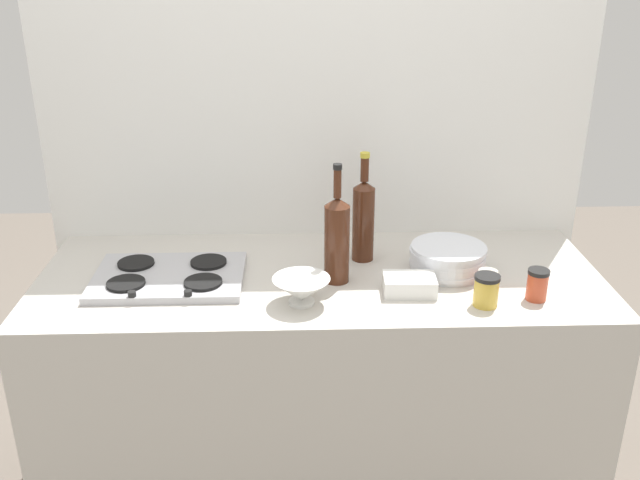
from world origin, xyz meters
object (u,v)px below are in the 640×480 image
at_px(mixing_bowl, 301,290).
at_px(condiment_jar_front, 486,290).
at_px(plate_stack, 448,259).
at_px(condiment_jar_rear, 537,285).
at_px(stovetop_hob, 169,277).
at_px(butter_dish, 409,285).
at_px(wine_bottle_mid_left, 337,238).
at_px(condiment_jar_spare, 487,282).
at_px(wine_bottle_leftmost, 363,218).

xyz_separation_m(mixing_bowl, condiment_jar_front, (0.54, -0.03, 0.00)).
bearing_deg(plate_stack, condiment_jar_rear, -41.61).
distance_m(mixing_bowl, condiment_jar_rear, 0.70).
relative_size(stovetop_hob, plate_stack, 1.88).
distance_m(plate_stack, condiment_jar_rear, 0.30).
height_order(butter_dish, condiment_jar_rear, condiment_jar_rear).
bearing_deg(wine_bottle_mid_left, condiment_jar_spare, -12.52).
bearing_deg(plate_stack, stovetop_hob, -177.47).
distance_m(stovetop_hob, wine_bottle_leftmost, 0.65).
bearing_deg(butter_dish, condiment_jar_front, -23.03).
relative_size(butter_dish, condiment_jar_rear, 1.64).
height_order(condiment_jar_front, condiment_jar_rear, same).
distance_m(condiment_jar_rear, condiment_jar_spare, 0.14).
xyz_separation_m(wine_bottle_mid_left, condiment_jar_rear, (0.59, -0.15, -0.10)).
relative_size(wine_bottle_mid_left, condiment_jar_spare, 5.19).
bearing_deg(condiment_jar_front, wine_bottle_leftmost, 134.07).
xyz_separation_m(mixing_bowl, butter_dish, (0.33, 0.06, -0.02)).
relative_size(stovetop_hob, condiment_jar_rear, 4.85).
bearing_deg(condiment_jar_front, butter_dish, 156.97).
bearing_deg(mixing_bowl, condiment_jar_front, -3.15).
bearing_deg(stovetop_hob, condiment_jar_spare, -6.72).
distance_m(mixing_bowl, condiment_jar_front, 0.54).
distance_m(condiment_jar_front, condiment_jar_spare, 0.08).
xyz_separation_m(wine_bottle_leftmost, butter_dish, (0.12, -0.25, -0.12)).
bearing_deg(condiment_jar_spare, plate_stack, 120.11).
xyz_separation_m(condiment_jar_front, condiment_jar_rear, (0.16, 0.03, -0.00)).
bearing_deg(condiment_jar_rear, mixing_bowl, -179.79).
bearing_deg(condiment_jar_spare, condiment_jar_rear, -18.76).
xyz_separation_m(wine_bottle_leftmost, condiment_jar_rear, (0.49, -0.31, -0.10)).
bearing_deg(condiment_jar_rear, butter_dish, 171.26).
relative_size(stovetop_hob, wine_bottle_mid_left, 1.22).
distance_m(wine_bottle_mid_left, condiment_jar_front, 0.47).
bearing_deg(condiment_jar_front, condiment_jar_rear, 11.35).
height_order(wine_bottle_leftmost, condiment_jar_rear, wine_bottle_leftmost).
bearing_deg(stovetop_hob, condiment_jar_rear, -8.25).
xyz_separation_m(butter_dish, condiment_jar_rear, (0.37, -0.06, 0.02)).
height_order(wine_bottle_leftmost, mixing_bowl, wine_bottle_leftmost).
distance_m(wine_bottle_mid_left, butter_dish, 0.26).
bearing_deg(plate_stack, condiment_jar_front, -74.33).
xyz_separation_m(stovetop_hob, wine_bottle_mid_left, (0.53, -0.02, 0.13)).
relative_size(mixing_bowl, condiment_jar_rear, 1.77).
height_order(condiment_jar_front, condiment_jar_spare, condiment_jar_front).
xyz_separation_m(wine_bottle_leftmost, mixing_bowl, (-0.21, -0.31, -0.10)).
relative_size(stovetop_hob, mixing_bowl, 2.74).
distance_m(wine_bottle_leftmost, wine_bottle_mid_left, 0.19).
bearing_deg(condiment_jar_spare, mixing_bowl, -175.02).
height_order(wine_bottle_mid_left, condiment_jar_spare, wine_bottle_mid_left).
height_order(wine_bottle_leftmost, butter_dish, wine_bottle_leftmost).
bearing_deg(condiment_jar_rear, condiment_jar_spare, 161.24).
bearing_deg(wine_bottle_leftmost, plate_stack, -22.17).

